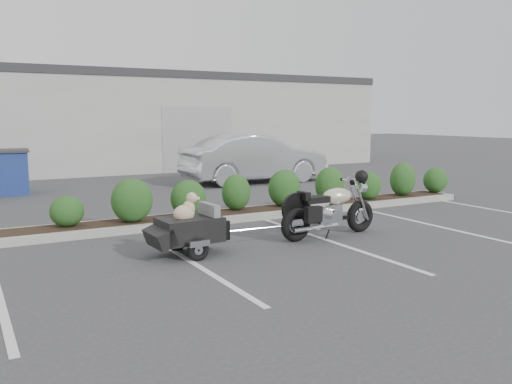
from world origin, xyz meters
TOP-DOWN VIEW (x-y plane):
  - ground at (0.00, 0.00)m, footprint 90.00×90.00m
  - planter_kerb at (1.00, 2.20)m, footprint 12.00×1.00m
  - building at (0.00, 17.00)m, footprint 26.00×10.00m
  - motorcycle at (1.42, -0.27)m, footprint 2.16×0.73m
  - pet_trailer at (-1.36, -0.25)m, footprint 1.73×0.97m
  - sedan at (4.23, 7.67)m, footprint 4.92×1.73m

SIDE VIEW (x-z plane):
  - ground at x=0.00m, z-range 0.00..0.00m
  - planter_kerb at x=1.00m, z-range 0.00..0.15m
  - pet_trailer at x=-1.36m, z-range -0.08..0.95m
  - motorcycle at x=1.42m, z-range -0.13..1.12m
  - sedan at x=4.23m, z-range 0.00..1.62m
  - building at x=0.00m, z-range 0.00..4.00m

